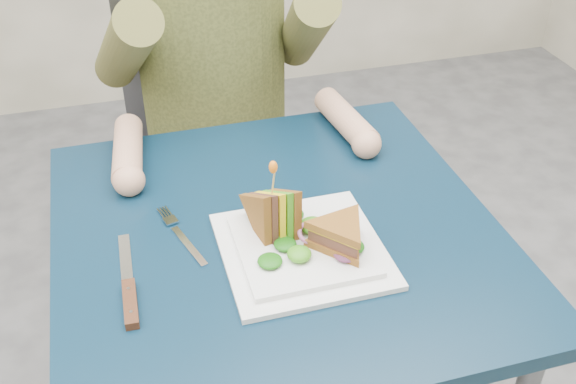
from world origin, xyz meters
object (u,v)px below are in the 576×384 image
object	(u,v)px
sandwich_flat	(340,235)
fork	(182,237)
sandwich_upright	(274,214)
chair	(212,134)
knife	(129,295)
diner	(211,12)
table	(278,263)
plate	(302,249)

from	to	relation	value
sandwich_flat	fork	xyz separation A→B (m)	(-0.24, 0.12, -0.04)
sandwich_flat	sandwich_upright	world-z (taller)	sandwich_upright
chair	knife	world-z (taller)	chair
chair	diner	xyz separation A→B (m)	(-0.00, -0.11, 0.37)
table	fork	world-z (taller)	fork
chair	fork	xyz separation A→B (m)	(-0.16, -0.65, 0.19)
table	knife	world-z (taller)	knife
chair	sandwich_flat	bearing A→B (deg)	-84.19
sandwich_flat	knife	bearing A→B (deg)	-179.44
sandwich_flat	sandwich_upright	distance (m)	0.11
chair	sandwich_flat	distance (m)	0.80
sandwich_flat	fork	world-z (taller)	sandwich_flat
plate	sandwich_upright	size ratio (longest dim) A/B	1.83
fork	knife	size ratio (longest dim) A/B	0.80
plate	table	bearing A→B (deg)	107.03
table	fork	size ratio (longest dim) A/B	4.25
plate	knife	size ratio (longest dim) A/B	1.17
sandwich_flat	knife	size ratio (longest dim) A/B	0.74
diner	knife	xyz separation A→B (m)	(-0.26, -0.65, -0.18)
plate	sandwich_flat	size ratio (longest dim) A/B	1.58
plate	fork	xyz separation A→B (m)	(-0.18, 0.09, -0.01)
fork	table	bearing A→B (deg)	-6.53
knife	sandwich_flat	bearing A→B (deg)	0.56
chair	fork	bearing A→B (deg)	-103.95
table	chair	size ratio (longest dim) A/B	0.81
table	sandwich_upright	bearing A→B (deg)	-113.88
table	diner	xyz separation A→B (m)	(-0.00, 0.55, 0.26)
table	chair	distance (m)	0.67
chair	plate	bearing A→B (deg)	-88.24
sandwich_upright	knife	distance (m)	0.26
plate	sandwich_flat	world-z (taller)	sandwich_flat
table	sandwich_flat	bearing A→B (deg)	-51.88
diner	knife	distance (m)	0.73
diner	sandwich_upright	xyz separation A→B (m)	(-0.01, -0.58, -0.13)
knife	plate	bearing A→B (deg)	5.75
diner	fork	size ratio (longest dim) A/B	4.22
sandwich_flat	sandwich_upright	xyz separation A→B (m)	(-0.09, 0.07, 0.01)
diner	fork	xyz separation A→B (m)	(-0.16, -0.53, -0.18)
plate	fork	distance (m)	0.21
sandwich_flat	knife	xyz separation A→B (m)	(-0.34, -0.00, -0.04)
sandwich_flat	knife	distance (m)	0.34
sandwich_flat	table	bearing A→B (deg)	128.12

